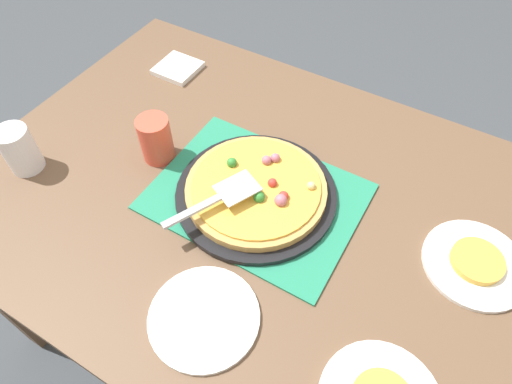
% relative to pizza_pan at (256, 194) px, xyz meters
% --- Properties ---
extents(ground_plane, '(8.00, 8.00, 0.00)m').
position_rel_pizza_pan_xyz_m(ground_plane, '(0.00, 0.00, -0.76)').
color(ground_plane, '#3D4247').
extents(dining_table, '(1.40, 1.00, 0.75)m').
position_rel_pizza_pan_xyz_m(dining_table, '(0.00, 0.00, -0.12)').
color(dining_table, brown).
rests_on(dining_table, ground_plane).
extents(placemat, '(0.48, 0.36, 0.01)m').
position_rel_pizza_pan_xyz_m(placemat, '(0.00, 0.00, -0.01)').
color(placemat, '#237F5B').
rests_on(placemat, dining_table).
extents(pizza_pan, '(0.38, 0.38, 0.01)m').
position_rel_pizza_pan_xyz_m(pizza_pan, '(0.00, 0.00, 0.00)').
color(pizza_pan, black).
rests_on(pizza_pan, placemat).
extents(pizza, '(0.33, 0.33, 0.05)m').
position_rel_pizza_pan_xyz_m(pizza, '(-0.00, -0.00, 0.02)').
color(pizza, tan).
rests_on(pizza, pizza_pan).
extents(plate_near_left, '(0.22, 0.22, 0.01)m').
position_rel_pizza_pan_xyz_m(plate_near_left, '(-0.49, -0.08, -0.01)').
color(plate_near_left, white).
rests_on(plate_near_left, dining_table).
extents(plate_side, '(0.22, 0.22, 0.01)m').
position_rel_pizza_pan_xyz_m(plate_side, '(-0.06, 0.31, -0.01)').
color(plate_side, white).
rests_on(plate_side, dining_table).
extents(served_slice_left, '(0.11, 0.11, 0.02)m').
position_rel_pizza_pan_xyz_m(served_slice_left, '(-0.49, -0.08, 0.01)').
color(served_slice_left, gold).
rests_on(served_slice_left, plate_near_left).
extents(cup_near, '(0.08, 0.08, 0.12)m').
position_rel_pizza_pan_xyz_m(cup_near, '(0.54, 0.20, 0.05)').
color(cup_near, white).
rests_on(cup_near, dining_table).
extents(cup_far, '(0.08, 0.08, 0.12)m').
position_rel_pizza_pan_xyz_m(cup_far, '(0.28, 0.01, 0.05)').
color(cup_far, '#E04C38').
rests_on(cup_far, dining_table).
extents(pizza_server, '(0.14, 0.23, 0.01)m').
position_rel_pizza_pan_xyz_m(pizza_server, '(0.04, 0.09, 0.06)').
color(pizza_server, silver).
rests_on(pizza_server, pizza).
extents(napkin_stack, '(0.12, 0.12, 0.02)m').
position_rel_pizza_pan_xyz_m(napkin_stack, '(0.45, -0.30, -0.01)').
color(napkin_stack, white).
rests_on(napkin_stack, dining_table).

